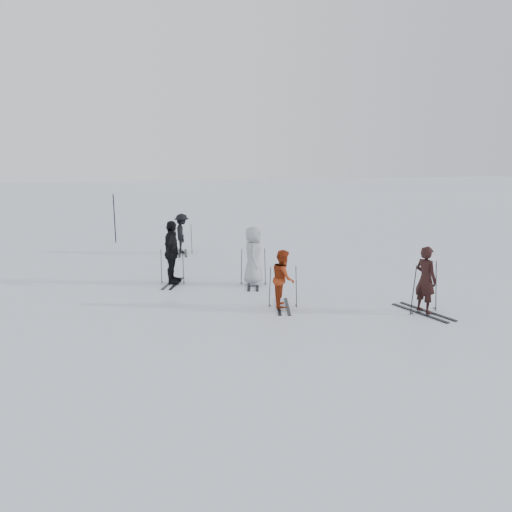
# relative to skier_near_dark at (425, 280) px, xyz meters

# --- Properties ---
(ground) EXTENTS (120.00, 120.00, 0.00)m
(ground) POSITION_rel_skier_near_dark_xyz_m (-3.49, 2.34, -0.84)
(ground) COLOR silver
(ground) RESTS_ON ground
(skier_near_dark) EXTENTS (0.55, 0.70, 1.69)m
(skier_near_dark) POSITION_rel_skier_near_dark_xyz_m (0.00, 0.00, 0.00)
(skier_near_dark) COLOR black
(skier_near_dark) RESTS_ON ground
(skier_red) EXTENTS (0.74, 0.85, 1.50)m
(skier_red) POSITION_rel_skier_near_dark_xyz_m (-3.29, 1.42, -0.09)
(skier_red) COLOR maroon
(skier_red) RESTS_ON ground
(skier_grey) EXTENTS (0.79, 1.00, 1.79)m
(skier_grey) POSITION_rel_skier_near_dark_xyz_m (-3.44, 3.81, 0.05)
(skier_grey) COLOR #9CA0A5
(skier_grey) RESTS_ON ground
(skier_uphill_left) EXTENTS (0.86, 1.23, 1.94)m
(skier_uphill_left) POSITION_rel_skier_near_dark_xyz_m (-5.82, 4.60, 0.12)
(skier_uphill_left) COLOR black
(skier_uphill_left) RESTS_ON ground
(skier_uphill_far) EXTENTS (0.71, 1.09, 1.58)m
(skier_uphill_far) POSITION_rel_skier_near_dark_xyz_m (-4.91, 9.26, -0.05)
(skier_uphill_far) COLOR black
(skier_uphill_far) RESTS_ON ground
(skis_near_dark) EXTENTS (2.02, 1.41, 1.34)m
(skis_near_dark) POSITION_rel_skier_near_dark_xyz_m (0.00, 0.00, -0.18)
(skis_near_dark) COLOR black
(skis_near_dark) RESTS_ON ground
(skis_red) EXTENTS (1.71, 1.19, 1.13)m
(skis_red) POSITION_rel_skier_near_dark_xyz_m (-3.29, 1.42, -0.28)
(skis_red) COLOR black
(skis_red) RESTS_ON ground
(skis_grey) EXTENTS (1.79, 1.27, 1.18)m
(skis_grey) POSITION_rel_skier_near_dark_xyz_m (-3.44, 3.81, -0.26)
(skis_grey) COLOR black
(skis_grey) RESTS_ON ground
(skis_uphill_left) EXTENTS (1.74, 1.34, 1.13)m
(skis_uphill_left) POSITION_rel_skier_near_dark_xyz_m (-5.82, 4.60, -0.28)
(skis_uphill_left) COLOR black
(skis_uphill_left) RESTS_ON ground
(skis_uphill_far) EXTENTS (1.77, 1.08, 1.22)m
(skis_uphill_far) POSITION_rel_skier_near_dark_xyz_m (-4.91, 9.26, -0.23)
(skis_uphill_far) COLOR black
(skis_uphill_far) RESTS_ON ground
(piste_marker) EXTENTS (0.06, 0.06, 2.18)m
(piste_marker) POSITION_rel_skier_near_dark_xyz_m (-7.49, 12.63, 0.25)
(piste_marker) COLOR black
(piste_marker) RESTS_ON ground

